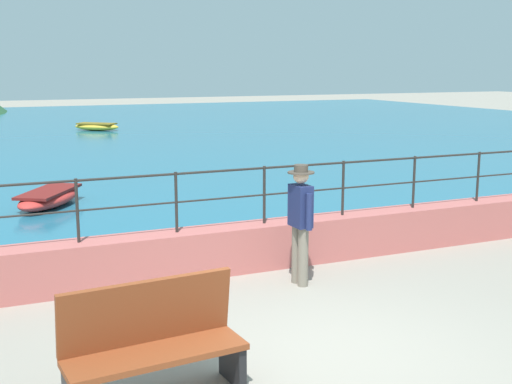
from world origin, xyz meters
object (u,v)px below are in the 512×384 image
object	(u,v)px
bench_main	(152,341)
boat_2	(97,126)
person_walking	(300,218)
boat_1	(49,197)

from	to	relation	value
bench_main	boat_2	bearing A→B (deg)	80.86
bench_main	person_walking	xyz separation A→B (m)	(2.79, 2.35, 0.42)
bench_main	boat_2	world-z (taller)	bench_main
person_walking	boat_1	xyz separation A→B (m)	(-2.71, 6.79, -0.72)
person_walking	boat_1	size ratio (longest dim) A/B	0.72
bench_main	boat_1	world-z (taller)	bench_main
person_walking	boat_2	bearing A→B (deg)	86.50
person_walking	boat_2	distance (m)	24.26
bench_main	boat_2	size ratio (longest dim) A/B	0.74
bench_main	boat_1	size ratio (longest dim) A/B	0.72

